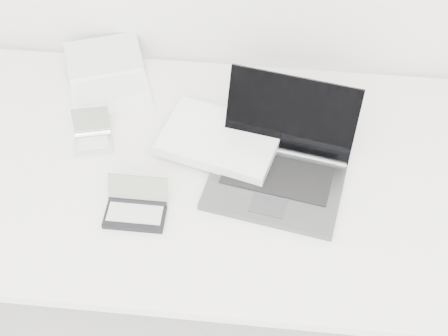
# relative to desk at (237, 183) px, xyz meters

# --- Properties ---
(desk) EXTENTS (1.60, 0.80, 0.73)m
(desk) POSITION_rel_desk_xyz_m (0.00, 0.00, 0.00)
(desk) COLOR white
(desk) RESTS_ON ground
(laptop_large) EXTENTS (0.51, 0.40, 0.21)m
(laptop_large) POSITION_rel_desk_xyz_m (0.03, 0.04, 0.08)
(laptop_large) COLOR #505254
(laptop_large) RESTS_ON desk
(netbook_open_white) EXTENTS (0.30, 0.34, 0.05)m
(netbook_open_white) POSITION_rel_desk_xyz_m (-0.39, 0.27, 0.06)
(netbook_open_white) COLOR white
(netbook_open_white) RESTS_ON desk
(pda_silver) EXTENTS (0.12, 0.13, 0.07)m
(pda_silver) POSITION_rel_desk_xyz_m (-0.39, 0.06, 0.06)
(pda_silver) COLOR silver
(pda_silver) RESTS_ON desk
(palmtop_charcoal) EXTENTS (0.15, 0.11, 0.08)m
(palmtop_charcoal) POSITION_rel_desk_xyz_m (-0.23, -0.15, 0.06)
(palmtop_charcoal) COLOR black
(palmtop_charcoal) RESTS_ON desk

